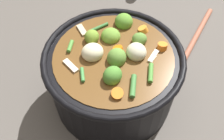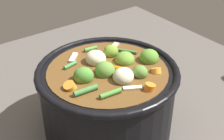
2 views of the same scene
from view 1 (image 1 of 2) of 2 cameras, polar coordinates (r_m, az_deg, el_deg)
name	(u,v)px [view 1 (image 1 of 2)]	position (r m, az deg, el deg)	size (l,w,h in m)	color
ground_plane	(113,94)	(0.66, 0.26, -5.46)	(1.10, 1.10, 0.00)	#514C47
cooking_pot	(113,75)	(0.59, 0.30, -1.09)	(0.31, 0.31, 0.18)	black
wooden_spoon	(223,42)	(0.83, 23.68, 5.84)	(0.23, 0.23, 0.02)	#A15D45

